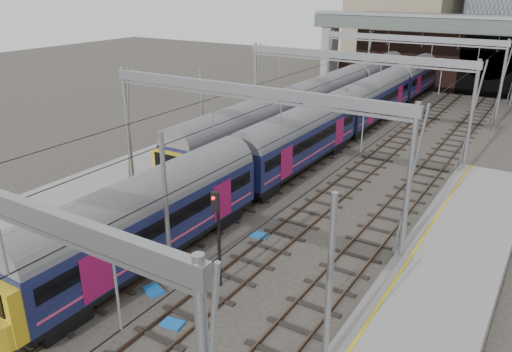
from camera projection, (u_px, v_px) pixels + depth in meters
The scene contains 12 objects.
ground at pixel (139, 308), 20.31m from camera, with size 160.00×160.00×0.00m, color #38332D.
platform_left at pixel (34, 216), 27.12m from camera, with size 4.32×55.00×1.12m.
tracks at pixel (305, 188), 32.15m from camera, with size 14.40×80.00×0.22m.
overhead_line at pixel (351, 72), 34.91m from camera, with size 16.80×80.00×8.00m.
retaining_wall at pixel (458, 56), 59.09m from camera, with size 28.00×2.75×9.00m.
overbridge at pixel (437, 33), 54.03m from camera, with size 28.00×3.00×9.25m.
train_main at pixel (341, 116), 40.35m from camera, with size 2.59×59.92×4.53m.
train_second at pixel (327, 97), 47.02m from camera, with size 2.58×44.71×4.51m.
signal_near_centre at pixel (218, 227), 20.77m from camera, with size 0.36×0.45×4.51m.
equip_cover_a at pixel (173, 324), 19.32m from camera, with size 0.83×0.58×0.10m, color blue.
equip_cover_b at pixel (154, 290), 21.42m from camera, with size 0.93×0.66×0.11m, color blue.
equip_cover_c at pixel (260, 236), 26.05m from camera, with size 0.89×0.63×0.10m, color blue.
Camera 1 is at (13.05, -11.86, 12.38)m, focal length 35.00 mm.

